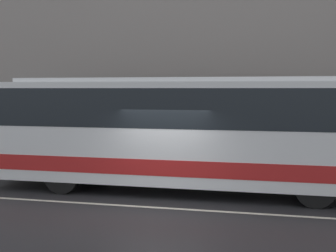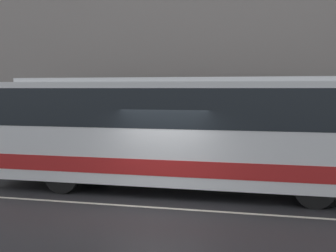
% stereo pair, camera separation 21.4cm
% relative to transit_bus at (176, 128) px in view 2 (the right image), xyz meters
% --- Properties ---
extents(ground_plane, '(60.00, 60.00, 0.00)m').
position_rel_transit_bus_xyz_m(ground_plane, '(-0.02, -2.09, -1.91)').
color(ground_plane, '#262628').
extents(sidewalk, '(60.00, 2.45, 0.12)m').
position_rel_transit_bus_xyz_m(sidewalk, '(-0.02, 3.13, -1.85)').
color(sidewalk, gray).
rests_on(sidewalk, ground_plane).
extents(building_facade, '(60.00, 0.35, 13.29)m').
position_rel_transit_bus_xyz_m(building_facade, '(-0.02, 4.50, 4.52)').
color(building_facade, gray).
rests_on(building_facade, ground_plane).
extents(lane_stripe, '(54.00, 0.14, 0.01)m').
position_rel_transit_bus_xyz_m(lane_stripe, '(-0.02, -2.09, -1.90)').
color(lane_stripe, beige).
rests_on(lane_stripe, ground_plane).
extents(transit_bus, '(11.11, 2.61, 3.39)m').
position_rel_transit_bus_xyz_m(transit_bus, '(0.00, 0.00, 0.00)').
color(transit_bus, white).
rests_on(transit_bus, ground_plane).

